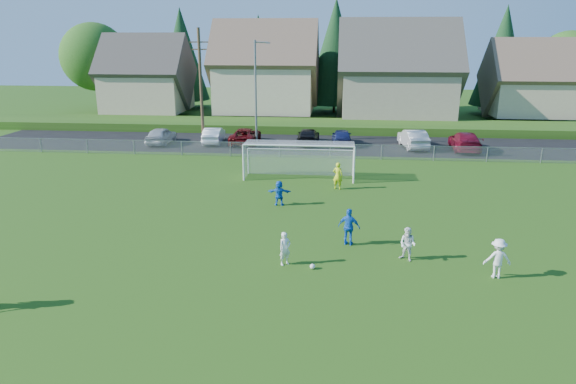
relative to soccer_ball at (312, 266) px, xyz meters
name	(u,v)px	position (x,y,z in m)	size (l,w,h in m)	color
ground	(268,287)	(-1.63, -1.73, -0.11)	(160.00, 160.00, 0.00)	#193D0C
asphalt_lot	(309,144)	(-1.63, 25.77, -0.10)	(60.00, 60.00, 0.00)	black
grass_embankment	(313,126)	(-1.63, 33.27, 0.29)	(70.00, 6.00, 0.80)	#1E420F
soccer_ball	(312,266)	(0.00, 0.00, 0.00)	(0.22, 0.22, 0.22)	white
player_white_a	(285,249)	(-1.18, 0.34, 0.61)	(0.52, 0.34, 1.44)	white
player_white_b	(408,244)	(3.99, 1.25, 0.63)	(0.72, 0.56, 1.49)	white
player_white_c	(498,258)	(7.34, -0.07, 0.71)	(1.06, 0.61, 1.64)	white
player_blue_a	(349,227)	(1.53, 2.76, 0.76)	(1.02, 0.43, 1.74)	blue
player_blue_b	(279,193)	(-2.32, 8.25, 0.61)	(1.33, 0.42, 1.44)	blue
goalkeeper	(338,176)	(0.98, 11.82, 0.75)	(0.63, 0.41, 1.73)	#D1E41A
car_a	(161,136)	(-14.87, 24.76, 0.63)	(1.75, 4.34, 1.48)	#A6AAAE
car_b	(214,135)	(-10.20, 25.45, 0.60)	(1.51, 4.33, 1.43)	white
car_c	(245,136)	(-7.35, 25.56, 0.59)	(2.32, 5.03, 1.40)	#53090C
car_d	(308,136)	(-1.70, 25.96, 0.57)	(1.89, 4.65, 1.35)	black
car_e	(342,137)	(1.30, 25.91, 0.59)	(1.66, 4.12, 1.41)	#171E51
car_f	(413,139)	(7.43, 25.15, 0.69)	(1.69, 4.83, 1.59)	#B2B2B2
car_g	(465,141)	(11.67, 24.57, 0.66)	(2.16, 5.31, 1.54)	maroon
soccer_goal	(299,154)	(-1.63, 14.32, 1.52)	(7.42, 1.90, 2.50)	white
chainlink_fence	(305,150)	(-1.63, 20.27, 0.52)	(52.06, 0.06, 1.20)	gray
streetlight	(256,91)	(-6.07, 24.27, 4.73)	(1.38, 0.18, 9.00)	slate
utility_pole	(201,85)	(-11.13, 25.27, 5.04)	(1.60, 0.26, 10.00)	#473321
houses_row	(335,54)	(0.35, 40.73, 7.22)	(53.90, 11.45, 13.27)	tan
tree_row	(328,56)	(-0.58, 47.00, 6.80)	(65.98, 12.36, 13.80)	#382616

